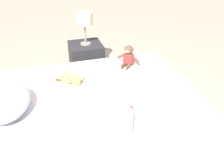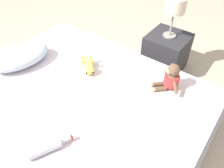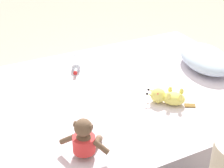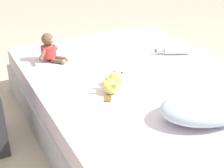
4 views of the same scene
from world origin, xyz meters
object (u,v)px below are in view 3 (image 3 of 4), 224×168
object	(u,v)px
bed	(127,113)
pillow	(206,59)
plush_yellow_creature	(167,97)
glass_bottle	(77,63)
plush_monkey	(85,140)

from	to	relation	value
bed	pillow	xyz separation A→B (m)	(-0.02, 0.71, 0.28)
bed	plush_yellow_creature	size ratio (longest dim) A/B	7.18
bed	plush_yellow_creature	xyz separation A→B (m)	(0.28, 0.14, 0.26)
glass_bottle	plush_yellow_creature	bearing A→B (deg)	23.06
pillow	plush_yellow_creature	distance (m)	0.65
bed	glass_bottle	bearing A→B (deg)	-158.86
pillow	bed	bearing A→B (deg)	-88.17
bed	glass_bottle	xyz separation A→B (m)	(-0.49, -0.19, 0.24)
plush_monkey	pillow	bearing A→B (deg)	112.91
bed	glass_bottle	world-z (taller)	glass_bottle
plush_yellow_creature	bed	bearing A→B (deg)	-153.71
plush_monkey	glass_bottle	bearing A→B (deg)	160.37
pillow	plush_monkey	size ratio (longest dim) A/B	2.41
plush_yellow_creature	pillow	bearing A→B (deg)	117.93
bed	pillow	bearing A→B (deg)	91.83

